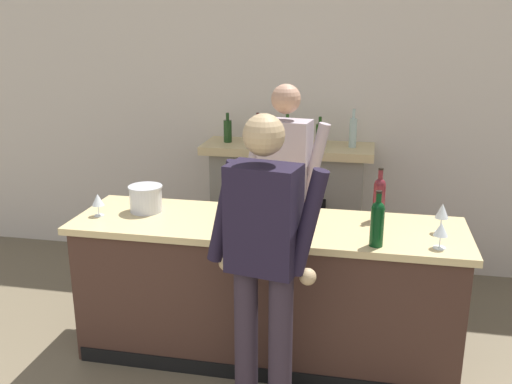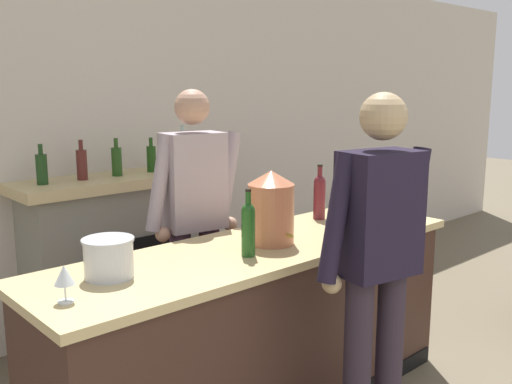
% 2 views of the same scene
% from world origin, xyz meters
% --- Properties ---
extents(wall_back_panel, '(12.00, 0.07, 2.75)m').
position_xyz_m(wall_back_panel, '(0.00, 4.54, 1.38)').
color(wall_back_panel, beige).
rests_on(wall_back_panel, ground_plane).
extents(bar_counter, '(2.50, 0.72, 0.95)m').
position_xyz_m(bar_counter, '(0.14, 2.90, 0.47)').
color(bar_counter, '#3E271E').
rests_on(bar_counter, ground_plane).
extents(fireplace_stone, '(1.45, 0.52, 1.49)m').
position_xyz_m(fireplace_stone, '(0.08, 4.28, 0.60)').
color(fireplace_stone, gray).
rests_on(fireplace_stone, ground_plane).
extents(potted_plant_corner, '(0.43, 0.47, 0.72)m').
position_xyz_m(potted_plant_corner, '(2.90, 3.81, 0.30)').
color(potted_plant_corner, '#504043').
rests_on(potted_plant_corner, ground_plane).
extents(person_customer, '(0.65, 0.36, 1.75)m').
position_xyz_m(person_customer, '(0.25, 2.23, 0.97)').
color(person_customer, '#2B222C').
rests_on(person_customer, ground_plane).
extents(person_bartender, '(0.65, 0.34, 1.76)m').
position_xyz_m(person_bartender, '(0.16, 3.51, 0.97)').
color(person_bartender, '#422E44').
rests_on(person_bartender, ground_plane).
extents(copper_dispenser, '(0.25, 0.29, 0.39)m').
position_xyz_m(copper_dispenser, '(0.21, 2.89, 1.14)').
color(copper_dispenser, '#C5714C').
rests_on(copper_dispenser, bar_counter).
extents(ice_bucket_steel, '(0.23, 0.23, 0.18)m').
position_xyz_m(ice_bucket_steel, '(-0.69, 2.97, 1.03)').
color(ice_bucket_steel, silver).
rests_on(ice_bucket_steel, bar_counter).
extents(wine_bottle_rose_blush, '(0.07, 0.07, 0.34)m').
position_xyz_m(wine_bottle_rose_blush, '(-0.03, 2.80, 1.09)').
color(wine_bottle_rose_blush, '#1C4917').
rests_on(wine_bottle_rose_blush, bar_counter).
extents(wine_bottle_riesling_slim, '(0.08, 0.08, 0.35)m').
position_xyz_m(wine_bottle_riesling_slim, '(0.84, 3.10, 1.10)').
color(wine_bottle_riesling_slim, maroon).
rests_on(wine_bottle_riesling_slim, bar_counter).
extents(wine_bottle_merlot_tall, '(0.08, 0.08, 0.33)m').
position_xyz_m(wine_bottle_merlot_tall, '(0.82, 2.65, 1.09)').
color(wine_bottle_merlot_tall, '#083413').
rests_on(wine_bottle_merlot_tall, bar_counter).
extents(wine_glass_mid_counter, '(0.08, 0.08, 0.15)m').
position_xyz_m(wine_glass_mid_counter, '(1.18, 2.68, 1.05)').
color(wine_glass_mid_counter, silver).
rests_on(wine_glass_mid_counter, bar_counter).
extents(wine_glass_by_dispenser, '(0.08, 0.08, 0.19)m').
position_xyz_m(wine_glass_by_dispenser, '(1.21, 2.93, 1.08)').
color(wine_glass_by_dispenser, silver).
rests_on(wine_glass_by_dispenser, bar_counter).
extents(wine_glass_front_left, '(0.08, 0.08, 0.15)m').
position_xyz_m(wine_glass_front_left, '(-0.96, 2.81, 1.05)').
color(wine_glass_front_left, silver).
rests_on(wine_glass_front_left, bar_counter).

